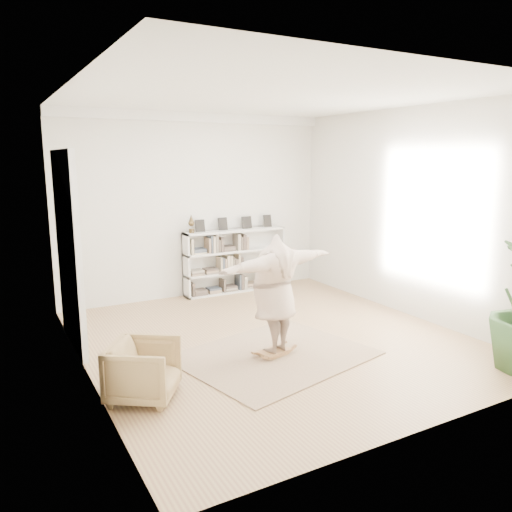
{
  "coord_description": "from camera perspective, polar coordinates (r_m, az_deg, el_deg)",
  "views": [
    {
      "loc": [
        -3.76,
        -6.26,
        2.74
      ],
      "look_at": [
        -0.09,
        0.4,
        1.24
      ],
      "focal_mm": 35.0,
      "sensor_mm": 36.0,
      "label": 1
    }
  ],
  "objects": [
    {
      "name": "floor",
      "position": [
        7.8,
        2.0,
        -9.44
      ],
      "size": [
        6.0,
        6.0,
        0.0
      ],
      "primitive_type": "plane",
      "color": "#91694B",
      "rests_on": "ground"
    },
    {
      "name": "rug",
      "position": [
        7.16,
        2.11,
        -11.26
      ],
      "size": [
        2.89,
        2.51,
        0.02
      ],
      "primitive_type": "cube",
      "rotation": [
        0.0,
        0.0,
        0.23
      ],
      "color": "tan",
      "rests_on": "floor"
    },
    {
      "name": "doors",
      "position": [
        7.75,
        -20.6,
        0.46
      ],
      "size": [
        0.09,
        1.78,
        2.92
      ],
      "color": "white",
      "rests_on": "floor"
    },
    {
      "name": "person",
      "position": [
        6.86,
        2.16,
        -4.05
      ],
      "size": [
        2.1,
        0.99,
        1.65
      ],
      "primitive_type": "imported",
      "rotation": [
        0.0,
        0.0,
        3.37
      ],
      "color": "#C9AC96",
      "rests_on": "rocker_board"
    },
    {
      "name": "bookshelf",
      "position": [
        10.35,
        -2.45,
        -0.62
      ],
      "size": [
        2.2,
        0.35,
        1.64
      ],
      "color": "silver",
      "rests_on": "floor"
    },
    {
      "name": "rocker_board",
      "position": [
        7.14,
        2.11,
        -10.87
      ],
      "size": [
        0.51,
        0.37,
        0.1
      ],
      "rotation": [
        0.0,
        0.0,
        0.23
      ],
      "color": "#925C3A",
      "rests_on": "rug"
    },
    {
      "name": "armchair",
      "position": [
        6.01,
        -12.73,
        -12.65
      ],
      "size": [
        1.03,
        1.02,
        0.68
      ],
      "primitive_type": "imported",
      "rotation": [
        0.0,
        0.0,
        0.97
      ],
      "color": "tan",
      "rests_on": "floor"
    },
    {
      "name": "room_shell",
      "position": [
        9.97,
        -6.89,
        15.49
      ],
      "size": [
        6.0,
        6.0,
        6.0
      ],
      "color": "silver",
      "rests_on": "floor"
    }
  ]
}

